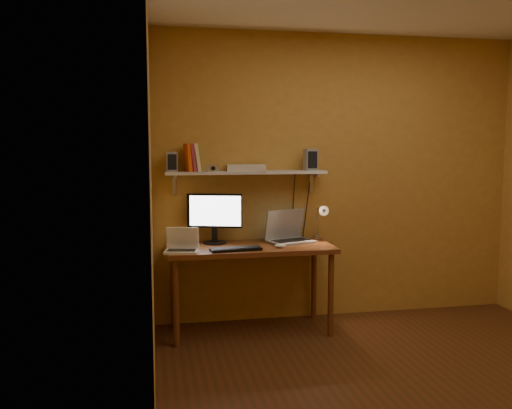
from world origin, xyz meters
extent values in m
cube|color=#532815|center=(0.00, 0.00, -0.01)|extent=(3.40, 3.20, 0.02)
cube|color=#C4893B|center=(0.00, 1.61, 1.30)|extent=(3.40, 0.02, 2.60)
cube|color=#C4893B|center=(-1.71, 0.00, 1.30)|extent=(0.02, 3.20, 2.60)
cube|color=brown|center=(-0.89, 1.28, 0.73)|extent=(1.40, 0.60, 0.04)
cylinder|color=brown|center=(-1.53, 1.04, 0.35)|extent=(0.05, 0.05, 0.71)
cylinder|color=brown|center=(-0.25, 1.04, 0.35)|extent=(0.05, 0.05, 0.71)
cylinder|color=brown|center=(-1.53, 1.52, 0.35)|extent=(0.05, 0.05, 0.71)
cylinder|color=brown|center=(-0.25, 1.52, 0.35)|extent=(0.05, 0.05, 0.71)
cube|color=silver|center=(-0.89, 1.47, 1.36)|extent=(1.40, 0.25, 0.02)
cube|color=silver|center=(-1.51, 1.58, 1.26)|extent=(0.03, 0.03, 0.18)
cube|color=silver|center=(-0.27, 1.58, 1.26)|extent=(0.03, 0.03, 0.18)
cylinder|color=black|center=(-1.17, 1.44, 0.76)|extent=(0.25, 0.25, 0.01)
cube|color=black|center=(-1.17, 1.44, 0.83)|extent=(0.05, 0.05, 0.15)
cube|color=black|center=(-1.17, 1.44, 1.04)|extent=(0.47, 0.16, 0.30)
cube|color=white|center=(-1.17, 1.43, 1.04)|extent=(0.43, 0.13, 0.26)
cube|color=gray|center=(-0.51, 1.36, 0.76)|extent=(0.44, 0.37, 0.02)
cube|color=black|center=(-0.51, 1.36, 0.77)|extent=(0.35, 0.24, 0.00)
cube|color=gray|center=(-0.55, 1.46, 0.90)|extent=(0.38, 0.19, 0.26)
cube|color=#122439|center=(-0.55, 1.46, 0.90)|extent=(0.33, 0.15, 0.22)
cube|color=white|center=(-1.48, 1.09, 0.76)|extent=(0.29, 0.23, 0.02)
cube|color=black|center=(-1.48, 1.09, 0.77)|extent=(0.23, 0.14, 0.00)
cube|color=white|center=(-1.46, 1.16, 0.86)|extent=(0.26, 0.10, 0.18)
cube|color=black|center=(-1.46, 1.16, 0.86)|extent=(0.23, 0.08, 0.15)
cube|color=black|center=(-1.04, 1.11, 0.76)|extent=(0.43, 0.18, 0.02)
ellipsoid|color=white|center=(-0.66, 1.14, 0.77)|extent=(0.11, 0.09, 0.03)
cube|color=silver|center=(-0.23, 1.52, 0.74)|extent=(0.05, 0.06, 0.08)
cylinder|color=silver|center=(-0.23, 1.52, 0.89)|extent=(0.02, 0.02, 0.28)
cylinder|color=silver|center=(-0.23, 1.44, 1.03)|extent=(0.01, 0.16, 0.01)
cone|color=silver|center=(-0.23, 1.36, 1.03)|extent=(0.09, 0.09, 0.09)
sphere|color=#FFE0A5|center=(-0.23, 1.34, 1.03)|extent=(0.04, 0.04, 0.04)
cube|color=gray|center=(-1.53, 1.48, 1.46)|extent=(0.10, 0.10, 0.17)
cube|color=gray|center=(-0.31, 1.47, 1.47)|extent=(0.11, 0.11, 0.19)
cube|color=#E55213|center=(-1.39, 1.48, 1.49)|extent=(0.07, 0.17, 0.24)
cube|color=#9E2D42|center=(-1.36, 1.48, 1.49)|extent=(0.08, 0.17, 0.24)
cube|color=beige|center=(-1.33, 1.48, 1.49)|extent=(0.09, 0.17, 0.24)
cube|color=silver|center=(-1.19, 1.41, 1.40)|extent=(0.10, 0.05, 0.06)
cylinder|color=black|center=(-1.19, 1.39, 1.40)|extent=(0.04, 0.03, 0.04)
cube|color=white|center=(-0.89, 1.46, 1.40)|extent=(0.36, 0.26, 0.06)
camera|label=1|loc=(-1.69, -3.17, 1.61)|focal=38.00mm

